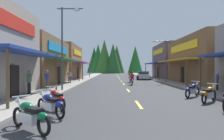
# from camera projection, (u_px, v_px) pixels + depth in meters

# --- Properties ---
(ground) EXTENTS (10.23, 93.44, 0.10)m
(ground) POSITION_uv_depth(u_px,v_px,m) (120.00, 80.00, 33.68)
(ground) COLOR #38383A
(sidewalk_left) EXTENTS (2.50, 93.44, 0.12)m
(sidewalk_left) POSITION_uv_depth(u_px,v_px,m) (82.00, 79.00, 33.67)
(sidewalk_left) COLOR gray
(sidewalk_left) RESTS_ON ground
(sidewalk_right) EXTENTS (2.50, 93.44, 0.12)m
(sidewalk_right) POSITION_uv_depth(u_px,v_px,m) (158.00, 79.00, 33.69)
(sidewalk_right) COLOR gray
(sidewalk_right) RESTS_ON ground
(centerline_dashes) EXTENTS (0.16, 69.34, 0.01)m
(centerline_dashes) POSITION_uv_depth(u_px,v_px,m) (119.00, 78.00, 38.46)
(centerline_dashes) COLOR #E0C64C
(centerline_dashes) RESTS_ON ground
(storefront_left_middle) EXTENTS (8.65, 11.08, 5.38)m
(storefront_left_middle) POSITION_uv_depth(u_px,v_px,m) (29.00, 62.00, 23.49)
(storefront_left_middle) COLOR brown
(storefront_left_middle) RESTS_ON ground
(storefront_left_far) EXTENTS (9.14, 11.09, 6.02)m
(storefront_left_far) POSITION_uv_depth(u_px,v_px,m) (57.00, 62.00, 36.48)
(storefront_left_far) COLOR brown
(storefront_left_far) RESTS_ON ground
(storefront_right_middle) EXTENTS (9.48, 13.29, 5.88)m
(storefront_right_middle) POSITION_uv_depth(u_px,v_px,m) (212.00, 60.00, 25.78)
(storefront_right_middle) COLOR brown
(storefront_right_middle) RESTS_ON ground
(storefront_right_far) EXTENTS (7.99, 11.35, 6.57)m
(storefront_right_far) POSITION_uv_depth(u_px,v_px,m) (173.00, 61.00, 39.52)
(storefront_right_far) COLOR brown
(storefront_right_far) RESTS_ON ground
(streetlamp_left) EXTENTS (2.12, 0.30, 6.92)m
(streetlamp_left) POSITION_uv_depth(u_px,v_px,m) (65.00, 38.00, 16.67)
(streetlamp_left) COLOR #474C51
(streetlamp_left) RESTS_ON ground
(streetlamp_right) EXTENTS (2.12, 0.30, 5.53)m
(streetlamp_right) POSITION_uv_depth(u_px,v_px,m) (163.00, 55.00, 25.94)
(streetlamp_right) COLOR #474C51
(streetlamp_right) RESTS_ON ground
(motorcycle_parked_right_2) EXTENTS (1.57, 1.60, 1.04)m
(motorcycle_parked_right_2) POSITION_uv_depth(u_px,v_px,m) (209.00, 94.00, 11.29)
(motorcycle_parked_right_2) COLOR black
(motorcycle_parked_right_2) RESTS_ON ground
(motorcycle_parked_right_3) EXTENTS (1.56, 1.60, 1.04)m
(motorcycle_parked_right_3) POSITION_uv_depth(u_px,v_px,m) (192.00, 90.00, 13.37)
(motorcycle_parked_right_3) COLOR black
(motorcycle_parked_right_3) RESTS_ON ground
(motorcycle_parked_left_0) EXTENTS (1.72, 1.44, 1.04)m
(motorcycle_parked_left_0) POSITION_uv_depth(u_px,v_px,m) (30.00, 115.00, 6.10)
(motorcycle_parked_left_0) COLOR black
(motorcycle_parked_left_0) RESTS_ON ground
(motorcycle_parked_left_1) EXTENTS (1.58, 1.59, 1.04)m
(motorcycle_parked_left_1) POSITION_uv_depth(u_px,v_px,m) (50.00, 104.00, 8.04)
(motorcycle_parked_left_1) COLOR black
(motorcycle_parked_left_1) RESTS_ON ground
(motorcycle_parked_left_2) EXTENTS (1.34, 1.79, 1.04)m
(motorcycle_parked_left_2) POSITION_uv_depth(u_px,v_px,m) (56.00, 98.00, 9.48)
(motorcycle_parked_left_2) COLOR black
(motorcycle_parked_left_2) RESTS_ON ground
(rider_cruising_lead) EXTENTS (0.60, 2.14, 1.57)m
(rider_cruising_lead) POSITION_uv_depth(u_px,v_px,m) (132.00, 79.00, 23.23)
(rider_cruising_lead) COLOR black
(rider_cruising_lead) RESTS_ON ground
(rider_cruising_trailing) EXTENTS (0.61, 2.14, 1.57)m
(rider_cruising_trailing) POSITION_uv_depth(u_px,v_px,m) (130.00, 78.00, 27.29)
(rider_cruising_trailing) COLOR black
(rider_cruising_trailing) RESTS_ON ground
(pedestrian_by_shop) EXTENTS (0.44, 0.44, 1.75)m
(pedestrian_by_shop) POSITION_uv_depth(u_px,v_px,m) (47.00, 79.00, 16.45)
(pedestrian_by_shop) COLOR #3F593F
(pedestrian_by_shop) RESTS_ON ground
(pedestrian_browsing) EXTENTS (0.36, 0.54, 1.65)m
(pedestrian_browsing) POSITION_uv_depth(u_px,v_px,m) (217.00, 80.00, 16.47)
(pedestrian_browsing) COLOR black
(pedestrian_browsing) RESTS_ON ground
(pedestrian_waiting) EXTENTS (0.56, 0.32, 1.75)m
(pedestrian_waiting) POSITION_uv_depth(u_px,v_px,m) (69.00, 76.00, 24.56)
(pedestrian_waiting) COLOR #333F8C
(pedestrian_waiting) RESTS_ON ground
(pedestrian_strolling) EXTENTS (0.31, 0.57, 1.79)m
(pedestrian_strolling) POSITION_uv_depth(u_px,v_px,m) (29.00, 81.00, 14.05)
(pedestrian_strolling) COLOR black
(pedestrian_strolling) RESTS_ON ground
(parked_car_curbside) EXTENTS (2.28, 4.40, 1.40)m
(parked_car_curbside) POSITION_uv_depth(u_px,v_px,m) (143.00, 75.00, 34.33)
(parked_car_curbside) COLOR silver
(parked_car_curbside) RESTS_ON ground
(treeline_backdrop) EXTENTS (23.34, 13.09, 13.21)m
(treeline_backdrop) POSITION_uv_depth(u_px,v_px,m) (109.00, 58.00, 81.74)
(treeline_backdrop) COLOR #214F23
(treeline_backdrop) RESTS_ON ground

